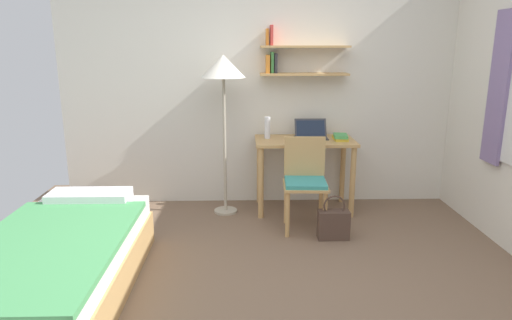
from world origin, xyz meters
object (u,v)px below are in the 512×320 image
(book_stack, at_px, (340,137))
(water_bottle, at_px, (268,128))
(laptop, at_px, (311,133))
(handbag, at_px, (333,224))
(desk_chair, at_px, (305,179))
(desk, at_px, (304,153))
(standing_lamp, at_px, (223,74))
(bed, at_px, (56,269))

(book_stack, bearing_deg, water_bottle, 171.90)
(laptop, relative_size, handbag, 0.82)
(desk_chair, bearing_deg, book_stack, 48.19)
(desk, height_order, laptop, laptop)
(laptop, xyz_separation_m, book_stack, (0.29, -0.11, -0.02))
(desk, distance_m, standing_lamp, 1.17)
(water_bottle, bearing_deg, desk_chair, -60.51)
(standing_lamp, xyz_separation_m, laptop, (0.90, 0.14, -0.63))
(laptop, xyz_separation_m, water_bottle, (-0.45, -0.01, 0.06))
(bed, bearing_deg, desk_chair, 33.96)
(bed, xyz_separation_m, desk_chair, (1.86, 1.25, 0.25))
(bed, bearing_deg, water_bottle, 49.97)
(standing_lamp, height_order, water_bottle, standing_lamp)
(handbag, bearing_deg, book_stack, 75.81)
(laptop, bearing_deg, standing_lamp, -171.25)
(bed, xyz_separation_m, water_bottle, (1.53, 1.83, 0.64))
(desk_chair, relative_size, laptop, 2.56)
(desk, relative_size, laptop, 3.02)
(desk_chair, distance_m, laptop, 0.68)
(standing_lamp, relative_size, handbag, 3.93)
(desk, xyz_separation_m, standing_lamp, (-0.83, -0.06, 0.83))
(bed, distance_m, standing_lamp, 2.34)
(water_bottle, bearing_deg, desk, -9.99)
(standing_lamp, xyz_separation_m, book_stack, (1.19, 0.03, -0.65))
(handbag, bearing_deg, desk_chair, 131.35)
(desk_chair, bearing_deg, water_bottle, 119.49)
(bed, height_order, book_stack, book_stack)
(laptop, relative_size, water_bottle, 1.50)
(laptop, bearing_deg, desk, -134.08)
(desk, xyz_separation_m, desk_chair, (-0.06, -0.51, -0.13))
(desk_chair, xyz_separation_m, water_bottle, (-0.32, 0.57, 0.39))
(desk_chair, bearing_deg, bed, -146.04)
(desk_chair, xyz_separation_m, book_stack, (0.42, 0.47, 0.31))
(standing_lamp, height_order, book_stack, standing_lamp)
(bed, relative_size, water_bottle, 8.73)
(book_stack, bearing_deg, handbag, -104.19)
(standing_lamp, bearing_deg, desk_chair, -29.76)
(desk, bearing_deg, laptop, 45.92)
(bed, height_order, water_bottle, water_bottle)
(desk, height_order, book_stack, book_stack)
(water_bottle, height_order, handbag, water_bottle)
(handbag, bearing_deg, desk, 102.92)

